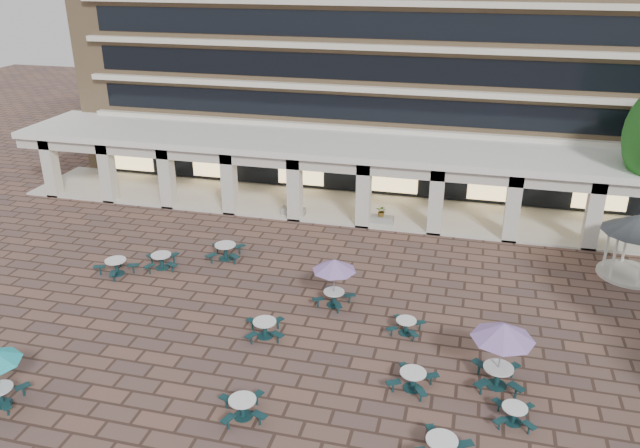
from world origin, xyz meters
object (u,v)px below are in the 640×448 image
Objects in this scene: planter_right at (382,217)px; gazebo at (639,231)px; picnic_table_2 at (413,379)px; planter_left at (293,208)px; picnic_table_1 at (243,406)px.

gazebo is at bearing -14.71° from planter_right.
gazebo reaches higher than picnic_table_2.
gazebo reaches higher than planter_right.
picnic_table_2 is at bearing -59.10° from planter_left.
gazebo is at bearing 19.72° from picnic_table_1.
picnic_table_2 is 15.62m from planter_right.
planter_left is at bearing 180.00° from planter_right.
gazebo reaches higher than planter_left.
picnic_table_2 is 1.29× the size of planter_left.
planter_left is (-18.74, 3.47, -2.00)m from gazebo.
picnic_table_1 is at bearing -136.62° from picnic_table_2.
gazebo is at bearing -10.49° from planter_left.
planter_right reaches higher than picnic_table_1.
picnic_table_1 is at bearing -135.93° from gazebo.
planter_left is (-3.53, 18.20, 0.04)m from picnic_table_1.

